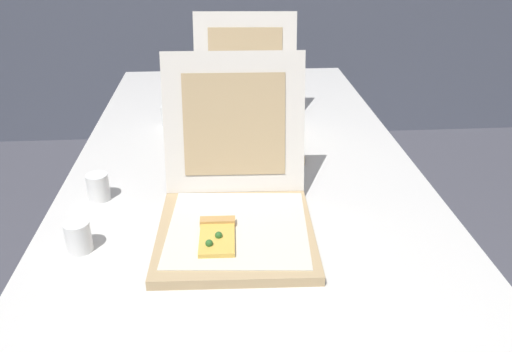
# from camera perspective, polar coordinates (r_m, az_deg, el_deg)

# --- Properties ---
(table) EXTENTS (0.98, 2.06, 0.73)m
(table) POSITION_cam_1_polar(r_m,az_deg,el_deg) (1.45, -1.23, -0.88)
(table) COLOR silver
(table) RESTS_ON ground
(pizza_box_front) EXTENTS (0.36, 0.44, 0.36)m
(pizza_box_front) POSITION_cam_1_polar(r_m,az_deg,el_deg) (1.15, -2.40, -3.55)
(pizza_box_front) COLOR tan
(pizza_box_front) RESTS_ON table
(pizza_box_middle) EXTENTS (0.37, 0.45, 0.36)m
(pizza_box_middle) POSITION_cam_1_polar(r_m,az_deg,el_deg) (1.63, -1.23, 6.26)
(pizza_box_middle) COLOR tan
(pizza_box_middle) RESTS_ON table
(cup_white_near_center) EXTENTS (0.05, 0.05, 0.07)m
(cup_white_near_center) POSITION_cam_1_polar(r_m,az_deg,el_deg) (1.33, -17.36, -1.18)
(cup_white_near_center) COLOR white
(cup_white_near_center) RESTS_ON table
(cup_white_near_left) EXTENTS (0.05, 0.05, 0.07)m
(cup_white_near_left) POSITION_cam_1_polar(r_m,az_deg,el_deg) (1.15, -19.40, -6.46)
(cup_white_near_left) COLOR white
(cup_white_near_left) RESTS_ON table
(cup_white_far) EXTENTS (0.05, 0.05, 0.07)m
(cup_white_far) POSITION_cam_1_polar(r_m,az_deg,el_deg) (1.75, -9.73, 6.68)
(cup_white_far) COLOR white
(cup_white_far) RESTS_ON table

